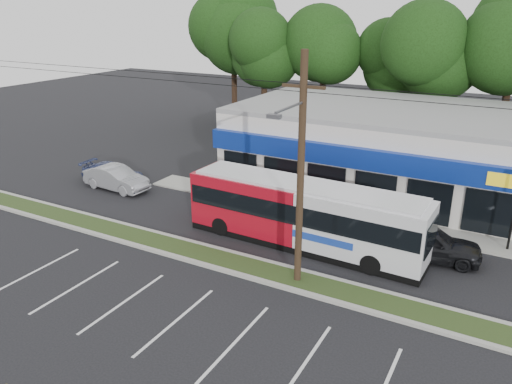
{
  "coord_description": "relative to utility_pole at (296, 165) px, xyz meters",
  "views": [
    {
      "loc": [
        10.76,
        -16.91,
        11.5
      ],
      "look_at": [
        -1.3,
        5.0,
        2.17
      ],
      "focal_mm": 35.0,
      "sensor_mm": 36.0,
      "label": 1
    }
  ],
  "objects": [
    {
      "name": "pedestrian_a",
      "position": [
        -0.83,
        5.55,
        -4.49
      ],
      "size": [
        0.7,
        0.49,
        1.85
      ],
      "primitive_type": "imported",
      "rotation": [
        0.0,
        0.0,
        3.21
      ],
      "color": "beige",
      "rests_on": "ground"
    },
    {
      "name": "curb_south",
      "position": [
        -2.83,
        -0.78,
        -5.34
      ],
      "size": [
        40.0,
        0.25,
        0.14
      ],
      "primitive_type": "cube",
      "color": "#9E9E93",
      "rests_on": "ground"
    },
    {
      "name": "car_dark",
      "position": [
        4.76,
        5.08,
        -4.57
      ],
      "size": [
        5.2,
        2.77,
        1.68
      ],
      "primitive_type": "imported",
      "rotation": [
        0.0,
        0.0,
        1.73
      ],
      "color": "black",
      "rests_on": "ground"
    },
    {
      "name": "tree_line",
      "position": [
        1.17,
        25.07,
        3.0
      ],
      "size": [
        46.76,
        6.76,
        11.83
      ],
      "color": "black",
      "rests_on": "ground"
    },
    {
      "name": "pedestrian_b",
      "position": [
        -0.83,
        5.78,
        -4.49
      ],
      "size": [
        0.94,
        0.75,
        1.84
      ],
      "primitive_type": "imported",
      "rotation": [
        0.0,
        0.0,
        3.21
      ],
      "color": "silver",
      "rests_on": "ground"
    },
    {
      "name": "car_blue",
      "position": [
        -16.51,
        6.07,
        -4.74
      ],
      "size": [
        4.79,
        2.22,
        1.36
      ],
      "primitive_type": "imported",
      "rotation": [
        0.0,
        0.0,
        1.64
      ],
      "color": "navy",
      "rests_on": "ground"
    },
    {
      "name": "strip_mall",
      "position": [
        2.67,
        14.99,
        -2.76
      ],
      "size": [
        25.0,
        12.55,
        5.3
      ],
      "color": "beige",
      "rests_on": "ground"
    },
    {
      "name": "grass_strip",
      "position": [
        -2.83,
        0.07,
        -5.35
      ],
      "size": [
        40.0,
        1.6,
        0.12
      ],
      "primitive_type": "cube",
      "color": "#263415",
      "rests_on": "ground"
    },
    {
      "name": "metrobus",
      "position": [
        -1.07,
        3.57,
        -3.65
      ],
      "size": [
        12.46,
        3.02,
        3.33
      ],
      "rotation": [
        0.0,
        0.0,
        -0.03
      ],
      "color": "#A00C1A",
      "rests_on": "ground"
    },
    {
      "name": "utility_pole",
      "position": [
        0.0,
        0.0,
        0.0
      ],
      "size": [
        50.0,
        2.77,
        10.0
      ],
      "color": "black",
      "rests_on": "ground"
    },
    {
      "name": "sidewalk",
      "position": [
        2.17,
        8.07,
        -5.36
      ],
      "size": [
        32.0,
        2.2,
        0.1
      ],
      "primitive_type": "cube",
      "color": "#9E9E93",
      "rests_on": "ground"
    },
    {
      "name": "curb_north",
      "position": [
        -2.83,
        0.92,
        -5.34
      ],
      "size": [
        40.0,
        0.25,
        0.14
      ],
      "primitive_type": "cube",
      "color": "#9E9E93",
      "rests_on": "ground"
    },
    {
      "name": "ground",
      "position": [
        -2.83,
        -0.93,
        -5.41
      ],
      "size": [
        120.0,
        120.0,
        0.0
      ],
      "primitive_type": "plane",
      "color": "black",
      "rests_on": "ground"
    },
    {
      "name": "car_silver",
      "position": [
        -15.36,
        5.18,
        -4.63
      ],
      "size": [
        4.81,
        1.89,
        1.56
      ],
      "primitive_type": "imported",
      "rotation": [
        0.0,
        0.0,
        1.52
      ],
      "color": "#929499",
      "rests_on": "ground"
    }
  ]
}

